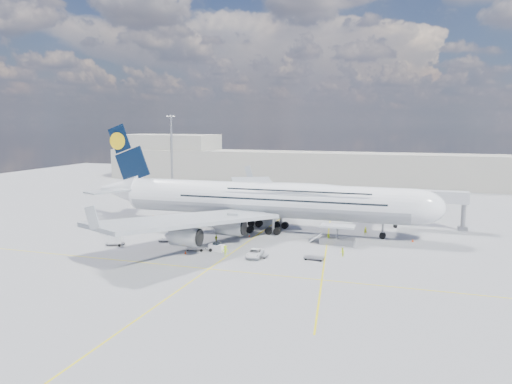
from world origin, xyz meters
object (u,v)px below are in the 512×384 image
(baggage_tug, at_px, (217,247))
(crew_tug, at_px, (225,251))
(dolly_nose_near, at_px, (259,255))
(cone_wing_left_outer, at_px, (237,208))
(cone_wing_right_inner, at_px, (249,236))
(airliner, at_px, (265,199))
(dolly_row_b, at_px, (196,248))
(cone_nose, at_px, (413,240))
(catering_truck_inner, at_px, (262,207))
(light_mast, at_px, (172,156))
(cone_wing_left_inner, at_px, (264,218))
(crew_wing, at_px, (216,239))
(crew_van, at_px, (328,238))
(dolly_row_a, at_px, (115,239))
(cargo_loader, at_px, (336,237))
(dolly_row_c, at_px, (168,240))
(jet_bridge, at_px, (410,198))
(cone_wing_right_outer, at_px, (185,252))
(dolly_back, at_px, (166,240))
(crew_nose, at_px, (366,231))
(catering_truck_outer, at_px, (263,198))
(service_van, at_px, (255,253))
(cone_tail, at_px, (153,216))
(crew_loader, at_px, (342,252))
(dolly_nose_far, at_px, (314,258))

(baggage_tug, distance_m, crew_tug, 3.55)
(dolly_nose_near, relative_size, cone_wing_left_outer, 4.88)
(baggage_tug, relative_size, cone_wing_right_inner, 5.72)
(airliner, xyz_separation_m, dolly_row_b, (-7.10, -20.01, -6.48))
(cone_nose, distance_m, cone_wing_left_outer, 51.84)
(dolly_row_b, xyz_separation_m, catering_truck_inner, (1.29, 36.18, 1.75))
(light_mast, xyz_separation_m, cone_wing_left_inner, (36.00, -22.05, -12.97))
(crew_wing, bearing_deg, crew_van, -58.00)
(cone_wing_right_inner, bearing_deg, cone_nose, 10.22)
(dolly_row_a, relative_size, crew_tug, 1.98)
(airliner, distance_m, dolly_row_a, 32.09)
(cargo_loader, bearing_deg, light_mast, 143.46)
(dolly_row_c, bearing_deg, dolly_row_b, -51.00)
(crew_van, bearing_deg, crew_wing, 95.23)
(baggage_tug, distance_m, cone_wing_right_inner, 13.04)
(jet_bridge, height_order, cargo_loader, jet_bridge)
(cone_nose, bearing_deg, dolly_row_a, -159.37)
(baggage_tug, relative_size, cone_wing_right_outer, 5.12)
(dolly_back, height_order, baggage_tug, baggage_tug)
(airliner, xyz_separation_m, crew_nose, (21.10, 2.65, -6.01))
(dolly_row_c, distance_m, cone_wing_right_outer, 10.40)
(dolly_row_b, relative_size, dolly_row_c, 1.25)
(crew_tug, bearing_deg, dolly_row_c, 146.65)
(catering_truck_outer, bearing_deg, cone_wing_left_inner, -50.60)
(cargo_loader, bearing_deg, crew_wing, -164.52)
(dolly_row_a, height_order, cone_wing_right_outer, dolly_row_a)
(service_van, bearing_deg, cone_wing_right_outer, -176.53)
(cone_tail, bearing_deg, jet_bridge, 4.55)
(crew_van, bearing_deg, cone_wing_left_outer, 33.02)
(dolly_row_b, xyz_separation_m, dolly_nose_near, (12.36, -0.89, -0.05))
(crew_loader, xyz_separation_m, crew_tug, (-19.60, -5.75, 0.15))
(jet_bridge, xyz_separation_m, dolly_back, (-45.18, -26.51, -6.54))
(cone_wing_right_outer, bearing_deg, crew_nose, 41.36)
(baggage_tug, height_order, cone_wing_right_outer, baggage_tug)
(dolly_nose_far, relative_size, service_van, 0.66)
(catering_truck_outer, xyz_separation_m, cone_nose, (40.39, -31.78, -1.80))
(jet_bridge, height_order, crew_tug, jet_bridge)
(catering_truck_inner, xyz_separation_m, cone_wing_right_outer, (-2.07, -39.03, -1.86))
(crew_loader, bearing_deg, light_mast, -161.20)
(cone_wing_left_outer, height_order, cone_wing_right_outer, cone_wing_left_outer)
(crew_van, height_order, cone_wing_right_outer, crew_van)
(crew_nose, distance_m, crew_tug, 32.81)
(dolly_row_b, bearing_deg, crew_tug, -38.23)
(dolly_row_a, relative_size, cone_tail, 6.61)
(airliner, relative_size, crew_tug, 41.49)
(cargo_loader, xyz_separation_m, crew_wing, (-22.45, -6.22, -0.48))
(service_van, xyz_separation_m, crew_wing, (-10.47, 7.83, 0.04))
(baggage_tug, bearing_deg, crew_wing, 124.71)
(dolly_nose_far, xyz_separation_m, cone_tail, (-45.43, 25.65, -0.10))
(jet_bridge, height_order, baggage_tug, jet_bridge)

